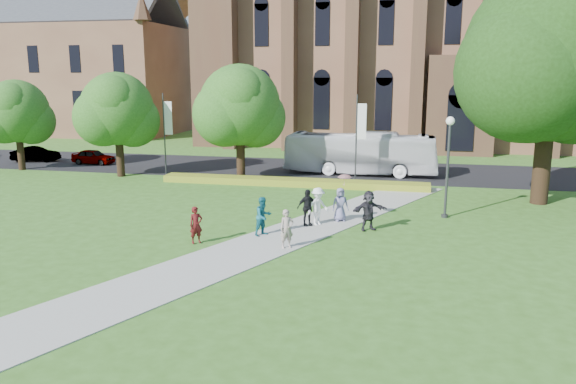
% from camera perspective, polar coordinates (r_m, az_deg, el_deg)
% --- Properties ---
extents(ground, '(160.00, 160.00, 0.00)m').
position_cam_1_polar(ground, '(24.73, -1.18, -5.35)').
color(ground, '#355E1C').
rests_on(ground, ground).
extents(road, '(160.00, 10.00, 0.02)m').
position_cam_1_polar(road, '(43.94, 4.83, 2.26)').
color(road, black).
rests_on(road, ground).
extents(footpath, '(15.58, 28.54, 0.04)m').
position_cam_1_polar(footpath, '(25.66, -0.66, -4.66)').
color(footpath, '#B2B2A8').
rests_on(footpath, ground).
extents(flower_hedge, '(18.00, 1.40, 0.45)m').
position_cam_1_polar(flower_hedge, '(37.62, 0.47, 1.00)').
color(flower_hedge, gold).
rests_on(flower_hedge, ground).
extents(cathedral, '(52.60, 18.25, 28.00)m').
position_cam_1_polar(cathedral, '(63.13, 16.92, 16.54)').
color(cathedral, brown).
rests_on(cathedral, ground).
extents(building_west, '(22.00, 14.00, 18.30)m').
position_cam_1_polar(building_west, '(76.05, -19.63, 12.64)').
color(building_west, brown).
rests_on(building_west, ground).
extents(streetlamp, '(0.44, 0.44, 5.24)m').
position_cam_1_polar(streetlamp, '(29.83, 15.97, 3.66)').
color(streetlamp, '#38383D').
rests_on(streetlamp, ground).
extents(large_tree, '(9.60, 9.60, 13.20)m').
position_cam_1_polar(large_tree, '(34.82, 25.27, 12.49)').
color(large_tree, '#332114').
rests_on(large_tree, ground).
extents(street_tree_0, '(5.20, 5.20, 7.50)m').
position_cam_1_polar(street_tree_0, '(42.33, -16.97, 8.05)').
color(street_tree_0, '#332114').
rests_on(street_tree_0, ground).
extents(street_tree_1, '(5.60, 5.60, 8.05)m').
position_cam_1_polar(street_tree_1, '(39.25, -4.92, 8.77)').
color(street_tree_1, '#332114').
rests_on(street_tree_1, ground).
extents(street_tree_2, '(4.80, 4.80, 6.95)m').
position_cam_1_polar(street_tree_2, '(48.15, -25.85, 7.38)').
color(street_tree_2, '#332114').
rests_on(street_tree_2, ground).
extents(banner_pole_0, '(0.70, 0.10, 6.00)m').
position_cam_1_polar(banner_pole_0, '(38.53, 7.12, 5.93)').
color(banner_pole_0, '#38383D').
rests_on(banner_pole_0, ground).
extents(banner_pole_1, '(0.70, 0.10, 6.00)m').
position_cam_1_polar(banner_pole_1, '(42.12, -12.32, 6.25)').
color(banner_pole_1, '#38383D').
rests_on(banner_pole_1, ground).
extents(tour_coach, '(11.32, 2.99, 3.13)m').
position_cam_1_polar(tour_coach, '(42.02, 7.38, 3.93)').
color(tour_coach, white).
rests_on(tour_coach, road).
extents(car_0, '(3.69, 1.70, 1.22)m').
position_cam_1_polar(car_0, '(49.26, -19.17, 3.41)').
color(car_0, gray).
rests_on(car_0, road).
extents(car_1, '(4.07, 2.28, 1.27)m').
position_cam_1_polar(car_1, '(52.42, -24.26, 3.52)').
color(car_1, gray).
rests_on(car_1, road).
extents(pedestrian_0, '(0.70, 0.69, 1.64)m').
position_cam_1_polar(pedestrian_0, '(24.94, -9.33, -3.31)').
color(pedestrian_0, '#4D1111').
rests_on(pedestrian_0, footpath).
extents(pedestrian_1, '(1.07, 1.11, 1.80)m').
position_cam_1_polar(pedestrian_1, '(25.78, -2.53, -2.47)').
color(pedestrian_1, '#165E6E').
rests_on(pedestrian_1, footpath).
extents(pedestrian_2, '(1.34, 1.34, 1.86)m').
position_cam_1_polar(pedestrian_2, '(27.57, 3.05, -1.46)').
color(pedestrian_2, white).
rests_on(pedestrian_2, footpath).
extents(pedestrian_3, '(1.12, 0.98, 1.82)m').
position_cam_1_polar(pedestrian_3, '(27.39, 1.95, -1.59)').
color(pedestrian_3, black).
rests_on(pedestrian_3, footpath).
extents(pedestrian_4, '(0.98, 0.82, 1.70)m').
position_cam_1_polar(pedestrian_4, '(28.40, 5.33, -1.27)').
color(pedestrian_4, slate).
rests_on(pedestrian_4, footpath).
extents(pedestrian_5, '(1.81, 1.38, 1.91)m').
position_cam_1_polar(pedestrian_5, '(26.90, 8.18, -1.86)').
color(pedestrian_5, '#27242C').
rests_on(pedestrian_5, footpath).
extents(pedestrian_6, '(0.73, 0.68, 1.68)m').
position_cam_1_polar(pedestrian_6, '(23.92, -0.13, -3.76)').
color(pedestrian_6, gray).
rests_on(pedestrian_6, footpath).
extents(parasol, '(0.82, 0.82, 0.60)m').
position_cam_1_polar(parasol, '(28.24, 5.76, 1.03)').
color(parasol, '#F2AABF').
rests_on(parasol, pedestrian_4).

